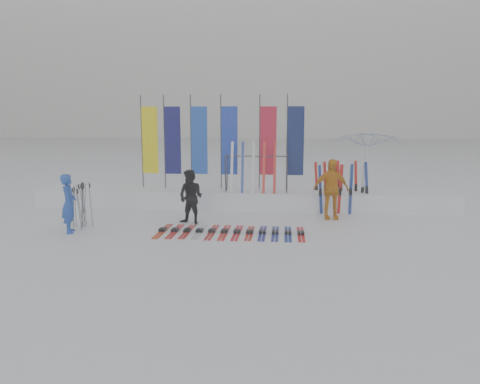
# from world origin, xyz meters

# --- Properties ---
(ground) EXTENTS (120.00, 120.00, 0.00)m
(ground) POSITION_xyz_m (0.00, 0.00, 0.00)
(ground) COLOR white
(ground) RESTS_ON ground
(snow_bank) EXTENTS (14.00, 1.60, 0.60)m
(snow_bank) POSITION_xyz_m (0.00, 4.60, 0.30)
(snow_bank) COLOR white
(snow_bank) RESTS_ON ground
(person_blue) EXTENTS (0.55, 0.67, 1.57)m
(person_blue) POSITION_xyz_m (-4.25, 0.61, 0.78)
(person_blue) COLOR #1F4AB5
(person_blue) RESTS_ON ground
(person_black) EXTENTS (0.92, 0.82, 1.56)m
(person_black) POSITION_xyz_m (-1.24, 1.92, 0.78)
(person_black) COLOR black
(person_black) RESTS_ON ground
(person_yellow) EXTENTS (1.12, 0.59, 1.82)m
(person_yellow) POSITION_xyz_m (2.80, 2.98, 0.91)
(person_yellow) COLOR orange
(person_yellow) RESTS_ON ground
(tent_canopy) EXTENTS (3.62, 3.65, 2.62)m
(tent_canopy) POSITION_xyz_m (4.35, 5.94, 1.31)
(tent_canopy) COLOR white
(tent_canopy) RESTS_ON ground
(ski_row) EXTENTS (3.86, 1.69, 0.07)m
(ski_row) POSITION_xyz_m (0.02, 0.95, 0.04)
(ski_row) COLOR red
(ski_row) RESTS_ON ground
(pole_cluster) EXTENTS (0.68, 0.81, 1.25)m
(pole_cluster) POSITION_xyz_m (-4.21, 1.25, 0.61)
(pole_cluster) COLOR #595B60
(pole_cluster) RESTS_ON ground
(feather_flags) EXTENTS (5.62, 0.18, 3.20)m
(feather_flags) POSITION_xyz_m (-0.87, 4.82, 2.24)
(feather_flags) COLOR #383A3F
(feather_flags) RESTS_ON ground
(ski_rack) EXTENTS (2.04, 0.80, 1.23)m
(ski_rack) POSITION_xyz_m (0.50, 4.20, 1.38)
(ski_rack) COLOR #383A3F
(ski_rack) RESTS_ON ground
(upright_skis) EXTENTS (1.64, 1.07, 1.68)m
(upright_skis) POSITION_xyz_m (3.31, 4.24, 0.79)
(upright_skis) COLOR red
(upright_skis) RESTS_ON ground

